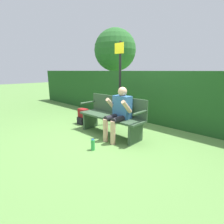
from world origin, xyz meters
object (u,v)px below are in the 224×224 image
Objects in this scene: park_bench at (112,115)px; backpack at (83,117)px; person_seated at (119,111)px; tree at (115,51)px; signpost at (120,79)px; water_bottle at (93,145)px.

park_bench reaches higher than backpack.
backpack is (-1.53, 0.14, -0.46)m from person_seated.
park_bench is 5.46m from tree.
park_bench is 3.90× the size of backpack.
person_seated reaches higher than backpack.
tree reaches higher than person_seated.
park_bench is at bearing 159.42° from person_seated.
park_bench is 1.48× the size of person_seated.
tree reaches higher than park_bench.
tree is at bearing 134.37° from signpost.
water_bottle is 6.47m from tree.
park_bench is 1.20m from signpost.
water_bottle is at bearing -69.46° from park_bench.
park_bench is 1.06m from water_bottle.
person_seated is 0.33× the size of tree.
park_bench is at bearing -0.83° from backpack.
tree is (-3.38, 3.78, 2.02)m from park_bench.
tree is at bearing 131.84° from park_bench.
tree is (-2.18, 3.76, 2.28)m from backpack.
tree is at bearing 128.40° from water_bottle.
signpost is at bearing -45.63° from tree.
water_bottle is (1.56, -0.95, -0.10)m from backpack.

